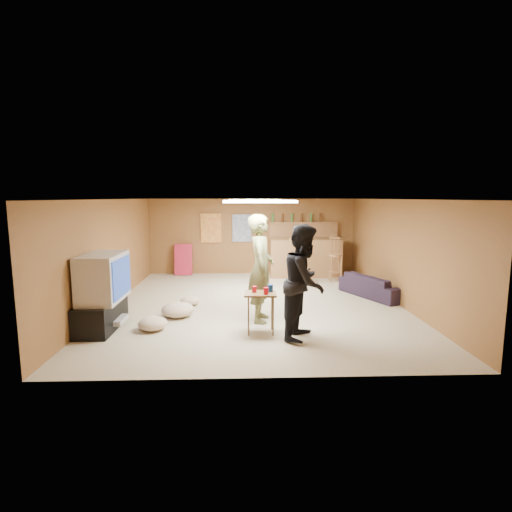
{
  "coord_description": "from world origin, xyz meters",
  "views": [
    {
      "loc": [
        -0.3,
        -8.21,
        2.24
      ],
      "look_at": [
        0.0,
        0.2,
        1.0
      ],
      "focal_mm": 28.0,
      "sensor_mm": 36.0,
      "label": 1
    }
  ],
  "objects_px": {
    "tv_body": "(103,277)",
    "sofa": "(374,286)",
    "tray_table": "(260,313)",
    "bar_counter": "(305,257)",
    "person_olive": "(261,268)",
    "person_black": "(304,282)"
  },
  "relations": [
    {
      "from": "tray_table",
      "to": "sofa",
      "type": "bearing_deg",
      "value": 41.33
    },
    {
      "from": "bar_counter",
      "to": "tray_table",
      "type": "relative_size",
      "value": 2.94
    },
    {
      "from": "person_black",
      "to": "tray_table",
      "type": "relative_size",
      "value": 2.68
    },
    {
      "from": "bar_counter",
      "to": "person_black",
      "type": "relative_size",
      "value": 1.09
    },
    {
      "from": "bar_counter",
      "to": "person_black",
      "type": "distance_m",
      "value": 5.07
    },
    {
      "from": "sofa",
      "to": "tray_table",
      "type": "height_order",
      "value": "tray_table"
    },
    {
      "from": "person_olive",
      "to": "person_black",
      "type": "bearing_deg",
      "value": -137.69
    },
    {
      "from": "person_olive",
      "to": "tray_table",
      "type": "bearing_deg",
      "value": -176.52
    },
    {
      "from": "bar_counter",
      "to": "person_black",
      "type": "xyz_separation_m",
      "value": [
        -0.81,
        -5.0,
        0.36
      ]
    },
    {
      "from": "person_olive",
      "to": "person_black",
      "type": "xyz_separation_m",
      "value": [
        0.65,
        -0.9,
        -0.06
      ]
    },
    {
      "from": "tv_body",
      "to": "person_black",
      "type": "distance_m",
      "value": 3.38
    },
    {
      "from": "tv_body",
      "to": "sofa",
      "type": "xyz_separation_m",
      "value": [
        5.35,
        2.07,
        -0.65
      ]
    },
    {
      "from": "sofa",
      "to": "tv_body",
      "type": "bearing_deg",
      "value": 86.49
    },
    {
      "from": "bar_counter",
      "to": "person_olive",
      "type": "xyz_separation_m",
      "value": [
        -1.46,
        -4.09,
        0.42
      ]
    },
    {
      "from": "tv_body",
      "to": "person_olive",
      "type": "relative_size",
      "value": 0.57
    },
    {
      "from": "tray_table",
      "to": "bar_counter",
      "type": "bearing_deg",
      "value": 72.53
    },
    {
      "from": "bar_counter",
      "to": "person_black",
      "type": "height_order",
      "value": "person_black"
    },
    {
      "from": "sofa",
      "to": "tray_table",
      "type": "distance_m",
      "value": 3.59
    },
    {
      "from": "tv_body",
      "to": "sofa",
      "type": "distance_m",
      "value": 5.77
    },
    {
      "from": "person_olive",
      "to": "sofa",
      "type": "xyz_separation_m",
      "value": [
        2.66,
        1.71,
        -0.72
      ]
    },
    {
      "from": "person_black",
      "to": "sofa",
      "type": "height_order",
      "value": "person_black"
    },
    {
      "from": "bar_counter",
      "to": "sofa",
      "type": "relative_size",
      "value": 1.17
    }
  ]
}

